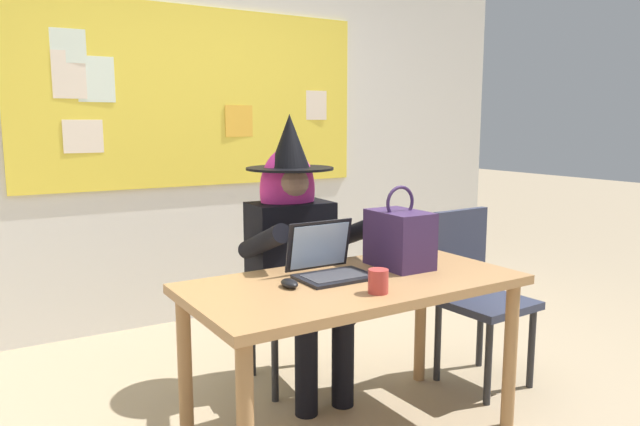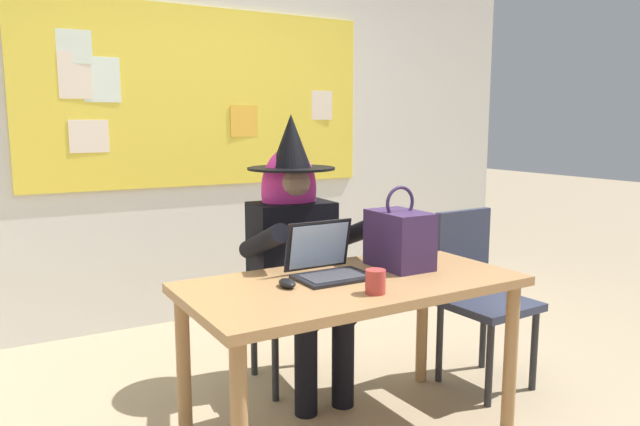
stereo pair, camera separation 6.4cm
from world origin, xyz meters
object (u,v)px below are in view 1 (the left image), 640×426
Objects in this scene: chair_at_desk at (287,287)px; laptop at (329,264)px; person_costumed at (295,239)px; computer_mouse at (289,283)px; chair_extra_corner at (474,286)px; desk_main at (354,300)px; handbag at (399,238)px; coffee_mug at (378,281)px.

laptop reaches higher than chair_at_desk.
person_costumed is (-0.01, -0.12, 0.28)m from chair_at_desk.
chair_extra_corner is (1.19, 0.14, -0.22)m from computer_mouse.
chair_extra_corner reaches higher than chair_at_desk.
desk_main is 0.39m from handbag.
laptop is at bearing -89.17° from chair_extra_corner.
person_costumed reaches higher than chair_at_desk.
person_costumed is at bearing 86.03° from desk_main.
chair_extra_corner is (0.85, -0.54, 0.01)m from chair_at_desk.
handbag is 0.41× the size of chair_extra_corner.
laptop is at bearing 120.93° from desk_main.
person_costumed reaches higher than coffee_mug.
laptop is 0.35× the size of chair_extra_corner.
coffee_mug is 0.10× the size of chair_extra_corner.
coffee_mug is at bearing -0.11° from chair_at_desk.
handbag is at bearing 7.12° from computer_mouse.
coffee_mug is (-0.08, -0.94, 0.26)m from chair_at_desk.
person_costumed reaches higher than chair_extra_corner.
chair_at_desk is at bearing 85.92° from desk_main.
laptop reaches higher than computer_mouse.
computer_mouse is 0.28× the size of handbag.
chair_extra_corner is at bearing 9.38° from handbag.
chair_at_desk is 8.68× the size of computer_mouse.
handbag is at bearing 29.64° from person_costumed.
computer_mouse is at bearing -28.10° from person_costumed.
chair_extra_corner reaches higher than desk_main.
person_costumed is 4.43× the size of laptop.
laptop is (-0.06, 0.10, 0.14)m from desk_main.
desk_main is at bearing 81.38° from coffee_mug.
chair_at_desk is 0.80m from computer_mouse.
laptop is 0.24m from computer_mouse.
desk_main is at bearing -165.06° from handbag.
chair_at_desk is 2.39× the size of handbag.
person_costumed reaches higher than handbag.
handbag reaches higher than chair_extra_corner.
laptop is at bearing 95.18° from coffee_mug.
handbag is (0.37, -0.02, 0.08)m from laptop.
chair_at_desk is 2.81× the size of laptop.
chair_at_desk is 0.98× the size of chair_extra_corner.
coffee_mug reaches higher than computer_mouse.
desk_main is 4.47× the size of laptop.
desk_main is 0.19m from laptop.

